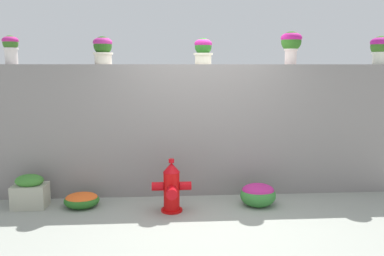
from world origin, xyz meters
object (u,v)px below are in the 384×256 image
Objects in this scene: flower_bush_left at (258,194)px; potted_plant_1 at (103,48)px; potted_plant_2 at (203,50)px; potted_plant_0 at (11,47)px; potted_plant_4 at (381,47)px; potted_plant_3 at (291,43)px; fire_hydrant at (172,188)px; flower_bush_right at (82,200)px; planter_box at (30,192)px.

potted_plant_1 is at bearing 164.27° from flower_bush_left.
flower_bush_left is (0.74, -0.65, -2.06)m from potted_plant_2.
potted_plant_0 is 5.62m from potted_plant_4.
potted_plant_3 is at bearing 0.95° from potted_plant_1.
potted_plant_3 is 0.98× the size of flower_bush_left.
potted_plant_1 is 2.30m from fire_hydrant.
flower_bush_right is (-1.28, 0.26, -0.22)m from fire_hydrant.
fire_hydrant reaches higher than planter_box.
flower_bush_left is at bearing -2.40° from flower_bush_right.
flower_bush_left is at bearing -132.42° from potted_plant_3.
potted_plant_4 reaches higher than potted_plant_2.
potted_plant_3 reaches higher than potted_plant_0.
potted_plant_1 is at bearing 141.46° from fire_hydrant.
potted_plant_0 is 1.02× the size of potted_plant_1.
flower_bush_right is (-3.14, -0.57, -2.24)m from potted_plant_3.
potted_plant_4 reaches higher than planter_box.
potted_plant_1 reaches higher than flower_bush_right.
flower_bush_left is at bearing -10.46° from potted_plant_0.
potted_plant_3 is at bearing 0.24° from potted_plant_0.
flower_bush_left is at bearing -15.73° from potted_plant_1.
potted_plant_1 reaches higher than flower_bush_left.
potted_plant_0 is 3.14m from fire_hydrant.
potted_plant_3 is at bearing -179.99° from potted_plant_4.
potted_plant_1 is 0.93× the size of potted_plant_4.
potted_plant_2 is 0.76× the size of flower_bush_left.
potted_plant_4 is 5.70m from planter_box.
potted_plant_4 is at bearing 0.01° from potted_plant_3.
planter_box is at bearing 177.44° from flower_bush_left.
flower_bush_left is (-0.62, -0.68, -2.17)m from potted_plant_3.
potted_plant_0 is 0.87× the size of planter_box.
flower_bush_left is (1.24, 0.16, -0.16)m from fire_hydrant.
potted_plant_0 is 2.47m from flower_bush_right.
potted_plant_4 reaches higher than flower_bush_right.
potted_plant_4 is 3.92m from fire_hydrant.
flower_bush_right is (1.04, -0.55, -2.16)m from potted_plant_0.
flower_bush_right is (-4.57, -0.57, -2.18)m from potted_plant_4.
potted_plant_4 is at bearing 0.55° from potted_plant_2.
planter_box reaches higher than flower_bush_right.
potted_plant_2 is 2.83m from flower_bush_right.
potted_plant_1 is at bearing 25.46° from planter_box.
potted_plant_3 is at bearing 47.58° from flower_bush_left.
potted_plant_3 is 3.90m from flower_bush_right.
potted_plant_0 is 1.07× the size of potted_plant_2.
potted_plant_2 is (2.83, -0.01, -0.04)m from potted_plant_0.
potted_plant_1 is 2.22m from flower_bush_right.
flower_bush_right is at bearing -163.05° from potted_plant_2.
flower_bush_left is at bearing -161.73° from potted_plant_4.
fire_hydrant is 1.33m from flower_bush_right.
potted_plant_2 is 0.53× the size of fire_hydrant.
fire_hydrant is at bearing -172.74° from flower_bush_left.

